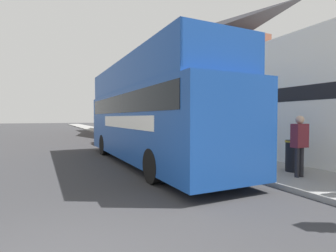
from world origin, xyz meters
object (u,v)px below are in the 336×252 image
(pedestrian_second, at_px, (300,140))
(lamp_post_nearest, at_px, (251,79))
(parked_car_ahead_of_bus, at_px, (114,135))
(lamp_post_second, at_px, (149,97))
(litter_bin, at_px, (293,155))
(tour_bus, at_px, (148,118))

(pedestrian_second, relative_size, lamp_post_nearest, 0.42)
(parked_car_ahead_of_bus, xyz_separation_m, lamp_post_nearest, (1.52, -12.02, 2.53))
(parked_car_ahead_of_bus, height_order, lamp_post_second, lamp_post_second)
(parked_car_ahead_of_bus, height_order, litter_bin, parked_car_ahead_of_bus)
(lamp_post_nearest, xyz_separation_m, litter_bin, (1.32, -0.51, -2.47))
(parked_car_ahead_of_bus, relative_size, pedestrian_second, 2.16)
(lamp_post_nearest, distance_m, litter_bin, 2.85)
(pedestrian_second, bearing_deg, parked_car_ahead_of_bus, 99.98)
(lamp_post_second, xyz_separation_m, litter_bin, (1.01, -10.36, -2.57))
(tour_bus, relative_size, parked_car_ahead_of_bus, 2.77)
(tour_bus, height_order, lamp_post_nearest, lamp_post_nearest)
(tour_bus, xyz_separation_m, lamp_post_nearest, (2.10, -3.80, 1.27))
(tour_bus, distance_m, lamp_post_second, 6.65)
(lamp_post_second, bearing_deg, parked_car_ahead_of_bus, 130.11)
(tour_bus, bearing_deg, lamp_post_second, 67.50)
(lamp_post_nearest, bearing_deg, litter_bin, -21.11)
(lamp_post_nearest, relative_size, lamp_post_second, 0.96)
(pedestrian_second, distance_m, lamp_post_nearest, 2.38)
(parked_car_ahead_of_bus, bearing_deg, tour_bus, -93.06)
(pedestrian_second, height_order, lamp_post_second, lamp_post_second)
(lamp_post_nearest, relative_size, litter_bin, 4.21)
(pedestrian_second, relative_size, lamp_post_second, 0.41)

